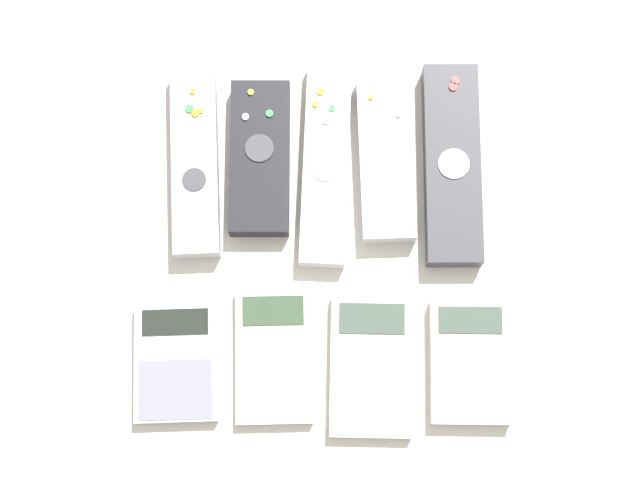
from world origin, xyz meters
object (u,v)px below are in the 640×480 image
remote_1 (256,158)px  remote_4 (448,165)px  calculator_0 (172,363)px  calculator_2 (367,367)px  remote_0 (191,161)px  remote_3 (381,159)px  remote_2 (320,163)px  calculator_3 (465,363)px  calculator_1 (270,356)px

remote_1 → remote_4: 0.19m
remote_4 → calculator_0: 0.34m
calculator_0 → calculator_2: (0.19, -0.00, 0.00)m
remote_0 → remote_3: size_ratio=1.15×
remote_1 → calculator_0: 0.22m
remote_3 → calculator_0: (-0.20, -0.21, -0.00)m
remote_0 → remote_2: (0.13, 0.00, -0.00)m
remote_0 → remote_2: bearing=-3.3°
remote_4 → remote_1: bearing=177.8°
calculator_0 → calculator_3: bearing=-1.8°
remote_3 → calculator_3: remote_3 is taller
remote_3 → calculator_3: bearing=-70.7°
calculator_1 → calculator_2: same height
remote_2 → calculator_1: size_ratio=1.58×
calculator_1 → calculator_3: bearing=-3.1°
remote_4 → calculator_1: (-0.17, -0.20, -0.01)m
remote_4 → calculator_1: size_ratio=1.55×
remote_4 → calculator_3: (0.02, -0.20, -0.00)m
calculator_3 → remote_0: bearing=144.0°
remote_1 → calculator_2: size_ratio=1.16×
remote_0 → calculator_0: (-0.01, -0.20, -0.01)m
remote_0 → calculator_1: (0.08, -0.19, -0.01)m
remote_2 → calculator_2: remote_2 is taller
remote_1 → calculator_3: (0.21, -0.20, -0.00)m
remote_4 → remote_3: bearing=174.7°
remote_2 → calculator_0: bearing=-123.4°
remote_1 → calculator_3: remote_1 is taller
remote_2 → calculator_3: size_ratio=1.76×
calculator_0 → calculator_3: 0.29m
remote_2 → calculator_0: size_ratio=1.78×
remote_3 → calculator_1: remote_3 is taller
remote_4 → calculator_1: remote_4 is taller
remote_1 → remote_3: bearing=-0.5°
remote_2 → remote_3: size_ratio=1.23×
remote_3 → calculator_1: size_ratio=1.28×
calculator_2 → remote_0: bearing=131.8°
remote_4 → remote_0: bearing=179.0°
remote_2 → remote_4: remote_4 is taller
calculator_3 → calculator_2: bearing=-177.1°
remote_0 → calculator_1: bearing=-70.1°
remote_3 → remote_2: bearing=-178.4°
remote_2 → remote_1: bearing=177.9°
remote_3 → remote_4: bearing=-7.2°
remote_1 → remote_2: 0.07m
remote_3 → calculator_3: 0.22m
remote_2 → calculator_1: bearing=-101.8°
remote_2 → remote_3: remote_3 is taller
remote_0 → calculator_2: remote_0 is taller
remote_0 → remote_2: 0.13m
remote_0 → remote_3: 0.19m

